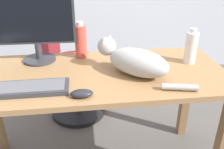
# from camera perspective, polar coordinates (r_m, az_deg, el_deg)

# --- Properties ---
(desk) EXTENTS (1.54, 0.66, 0.73)m
(desk) POSITION_cam_1_polar(r_m,az_deg,el_deg) (1.49, -3.80, -3.23)
(desk) COLOR #9E7247
(desk) RESTS_ON ground_plane
(office_chair) EXTENTS (0.48, 0.48, 0.93)m
(office_chair) POSITION_cam_1_polar(r_m,az_deg,el_deg) (2.19, -9.56, 0.23)
(office_chair) COLOR black
(office_chair) RESTS_ON ground_plane
(monitor) EXTENTS (0.48, 0.20, 0.42)m
(monitor) POSITION_cam_1_polar(r_m,az_deg,el_deg) (1.59, -17.14, 10.57)
(monitor) COLOR #333338
(monitor) RESTS_ON desk
(keyboard) EXTENTS (0.44, 0.15, 0.03)m
(keyboard) POSITION_cam_1_polar(r_m,az_deg,el_deg) (1.33, -19.36, -3.01)
(keyboard) COLOR #333338
(keyboard) RESTS_ON desk
(cat) EXTENTS (0.48, 0.43, 0.20)m
(cat) POSITION_cam_1_polar(r_m,az_deg,el_deg) (1.40, 5.18, 3.19)
(cat) COLOR #B2ADA8
(cat) RESTS_ON desk
(computer_mouse) EXTENTS (0.11, 0.06, 0.04)m
(computer_mouse) POSITION_cam_1_polar(r_m,az_deg,el_deg) (1.21, -6.93, -4.31)
(computer_mouse) COLOR #232328
(computer_mouse) RESTS_ON desk
(water_bottle) EXTENTS (0.07, 0.07, 0.22)m
(water_bottle) POSITION_cam_1_polar(r_m,az_deg,el_deg) (1.61, 17.55, 5.93)
(water_bottle) COLOR silver
(water_bottle) RESTS_ON desk
(spray_bottle) EXTENTS (0.08, 0.08, 0.23)m
(spray_bottle) POSITION_cam_1_polar(r_m,az_deg,el_deg) (1.63, -7.13, 7.58)
(spray_bottle) COLOR #D84C3D
(spray_bottle) RESTS_ON desk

